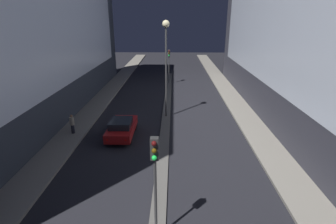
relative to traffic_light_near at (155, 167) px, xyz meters
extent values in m
cube|color=#2D333D|center=(-11.69, 15.31, 6.27)|extent=(6.00, 36.49, 19.58)
cube|color=#383842|center=(11.69, 15.31, 6.74)|extent=(6.00, 36.49, 20.53)
cube|color=#56544F|center=(0.00, 16.38, -3.47)|extent=(0.78, 36.65, 0.10)
cylinder|color=#383838|center=(0.00, 0.03, -1.54)|extent=(0.12, 0.12, 3.76)
cube|color=#2D2D2D|center=(0.00, 0.03, 0.80)|extent=(0.32, 0.28, 0.90)
sphere|color=#4C0F0F|center=(0.00, -0.15, 1.10)|extent=(0.20, 0.20, 0.20)
sphere|color=#4C380A|center=(0.00, -0.15, 0.80)|extent=(0.20, 0.20, 0.20)
sphere|color=#1EEA4C|center=(0.00, -0.15, 0.50)|extent=(0.20, 0.20, 0.20)
cylinder|color=#383838|center=(0.00, 27.76, -1.54)|extent=(0.12, 0.12, 3.76)
cube|color=#2D2D2D|center=(0.00, 27.76, 0.80)|extent=(0.32, 0.28, 0.90)
sphere|color=#4C0F0F|center=(0.00, 27.58, 1.10)|extent=(0.20, 0.20, 0.20)
sphere|color=#4C380A|center=(0.00, 27.58, 0.80)|extent=(0.20, 0.20, 0.20)
sphere|color=#1EEA4C|center=(0.00, 27.58, 0.50)|extent=(0.20, 0.20, 0.20)
cylinder|color=#383838|center=(0.00, 14.58, 0.65)|extent=(0.16, 0.16, 8.14)
sphere|color=#F9EAB2|center=(0.00, 14.58, 4.91)|extent=(0.63, 0.63, 0.63)
cube|color=maroon|center=(-3.38, 10.22, -2.87)|extent=(1.90, 4.28, 0.67)
cube|color=black|center=(-3.38, 9.90, -2.28)|extent=(1.62, 1.92, 0.51)
cube|color=red|center=(-4.05, 8.08, -2.84)|extent=(0.14, 0.04, 0.10)
cube|color=red|center=(-2.71, 8.08, -2.84)|extent=(0.14, 0.04, 0.10)
cylinder|color=black|center=(-4.22, 11.55, -3.20)|extent=(0.22, 0.64, 0.64)
cylinder|color=black|center=(-2.54, 11.55, -3.20)|extent=(0.22, 0.64, 0.64)
cylinder|color=black|center=(-4.22, 8.90, -3.20)|extent=(0.22, 0.64, 0.64)
cylinder|color=black|center=(-2.54, 8.90, -3.20)|extent=(0.22, 0.64, 0.64)
cylinder|color=black|center=(-7.37, 10.35, -2.99)|extent=(0.27, 0.27, 0.72)
cylinder|color=gray|center=(-7.37, 10.35, -2.31)|extent=(0.36, 0.36, 0.64)
sphere|color=#9E704C|center=(-7.37, 10.35, -1.88)|extent=(0.21, 0.21, 0.21)
camera|label=1|loc=(0.71, -8.74, 5.45)|focal=28.00mm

